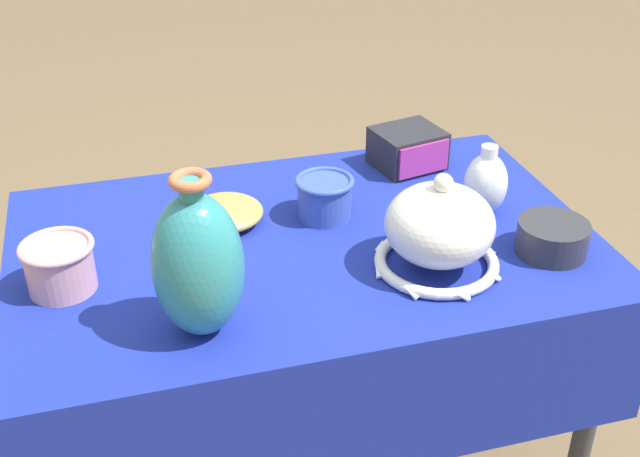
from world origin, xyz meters
TOP-DOWN VIEW (x-y plane):
  - display_table at (0.00, -0.02)m, footprint 1.16×0.74m
  - vase_tall_bulbous at (-0.24, -0.24)m, footprint 0.15×0.15m
  - vase_dome_bell at (0.22, -0.17)m, footprint 0.25×0.25m
  - mosaic_tile_box at (0.32, 0.25)m, footprint 0.17×0.16m
  - bowl_shallow_ochre at (-0.14, 0.11)m, footprint 0.16×0.16m
  - cup_wide_rose at (-0.46, -0.05)m, footprint 0.13×0.13m
  - cup_wide_cobalt at (0.06, 0.08)m, footprint 0.12×0.12m
  - jar_round_porcelain at (0.39, 0.00)m, footprint 0.09×0.09m
  - pot_squat_charcoal at (0.45, -0.18)m, footprint 0.14×0.14m

SIDE VIEW (x-z plane):
  - display_table at x=0.00m, z-range 0.28..1.00m
  - bowl_shallow_ochre at x=-0.14m, z-range 0.72..0.77m
  - pot_squat_charcoal at x=0.45m, z-range 0.72..0.78m
  - mosaic_tile_box at x=0.32m, z-range 0.72..0.81m
  - cup_wide_cobalt at x=0.06m, z-range 0.72..0.81m
  - cup_wide_rose at x=-0.46m, z-range 0.72..0.82m
  - jar_round_porcelain at x=0.39m, z-range 0.71..0.87m
  - vase_dome_bell at x=0.22m, z-range 0.70..0.90m
  - vase_tall_bulbous at x=-0.24m, z-range 0.71..1.00m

